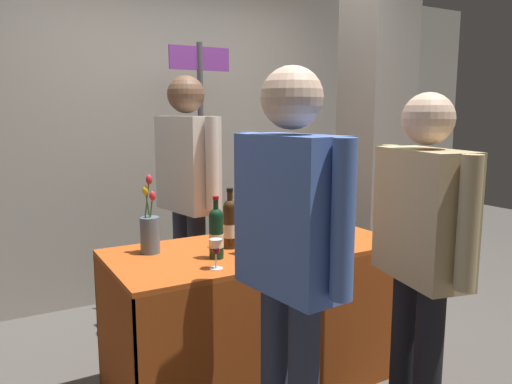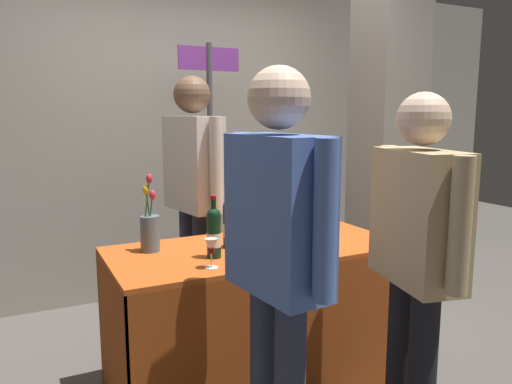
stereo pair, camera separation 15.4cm
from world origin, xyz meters
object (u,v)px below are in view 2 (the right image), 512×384
at_px(concrete_pillar, 388,100).
at_px(featured_wine_bottle, 320,221).
at_px(taster_foreground_right, 278,246).
at_px(vendor_presenter, 194,181).
at_px(booth_signpost, 210,150).
at_px(tasting_table, 256,289).
at_px(flower_vase, 150,230).
at_px(display_bottle_0, 230,223).
at_px(wine_glass_near_vendor, 211,247).

height_order(concrete_pillar, featured_wine_bottle, concrete_pillar).
xyz_separation_m(concrete_pillar, taster_foreground_right, (-1.78, -1.46, -0.60)).
distance_m(concrete_pillar, taster_foreground_right, 2.38).
height_order(vendor_presenter, booth_signpost, booth_signpost).
distance_m(tasting_table, booth_signpost, 1.37).
bearing_deg(flower_vase, display_bottle_0, -16.24).
bearing_deg(display_bottle_0, booth_signpost, 73.73).
bearing_deg(display_bottle_0, vendor_presenter, 86.55).
distance_m(flower_vase, booth_signpost, 1.29).
height_order(featured_wine_bottle, display_bottle_0, featured_wine_bottle).
relative_size(featured_wine_bottle, wine_glass_near_vendor, 2.56).
bearing_deg(tasting_table, taster_foreground_right, -110.58).
relative_size(display_bottle_0, wine_glass_near_vendor, 2.29).
height_order(display_bottle_0, flower_vase, flower_vase).
distance_m(flower_vase, vendor_presenter, 0.75).
xyz_separation_m(concrete_pillar, wine_glass_near_vendor, (-1.85, -0.95, -0.72)).
xyz_separation_m(tasting_table, display_bottle_0, (-0.14, 0.04, 0.38)).
bearing_deg(booth_signpost, concrete_pillar, -19.99).
bearing_deg(concrete_pillar, booth_signpost, 160.01).
distance_m(featured_wine_bottle, booth_signpost, 1.40).
bearing_deg(taster_foreground_right, wine_glass_near_vendor, 1.60).
bearing_deg(featured_wine_bottle, vendor_presenter, 111.94).
distance_m(featured_wine_bottle, wine_glass_near_vendor, 0.64).
relative_size(flower_vase, booth_signpost, 0.20).
bearing_deg(wine_glass_near_vendor, tasting_table, 34.82).
height_order(tasting_table, flower_vase, flower_vase).
relative_size(tasting_table, wine_glass_near_vendor, 11.10).
height_order(wine_glass_near_vendor, vendor_presenter, vendor_presenter).
relative_size(concrete_pillar, featured_wine_bottle, 8.83).
distance_m(taster_foreground_right, booth_signpost, 2.00).
xyz_separation_m(featured_wine_bottle, taster_foreground_right, (-0.57, -0.57, 0.07)).
relative_size(display_bottle_0, flower_vase, 0.79).
xyz_separation_m(display_bottle_0, booth_signpost, (0.33, 1.13, 0.30)).
height_order(wine_glass_near_vendor, taster_foreground_right, taster_foreground_right).
height_order(tasting_table, vendor_presenter, vendor_presenter).
relative_size(display_bottle_0, taster_foreground_right, 0.19).
distance_m(tasting_table, display_bottle_0, 0.41).
relative_size(concrete_pillar, flower_vase, 7.85).
bearing_deg(vendor_presenter, tasting_table, -2.82).
xyz_separation_m(featured_wine_bottle, booth_signpost, (-0.09, 1.37, 0.29)).
bearing_deg(vendor_presenter, taster_foreground_right, -17.33).
xyz_separation_m(tasting_table, wine_glass_near_vendor, (-0.36, -0.25, 0.35)).
bearing_deg(concrete_pillar, tasting_table, -154.94).
bearing_deg(tasting_table, wine_glass_near_vendor, -145.18).
distance_m(display_bottle_0, taster_foreground_right, 0.82).
xyz_separation_m(featured_wine_bottle, display_bottle_0, (-0.42, 0.24, -0.01)).
relative_size(concrete_pillar, vendor_presenter, 1.84).
bearing_deg(tasting_table, flower_vase, 163.40).
distance_m(concrete_pillar, booth_signpost, 1.43).
bearing_deg(display_bottle_0, taster_foreground_right, -100.61).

